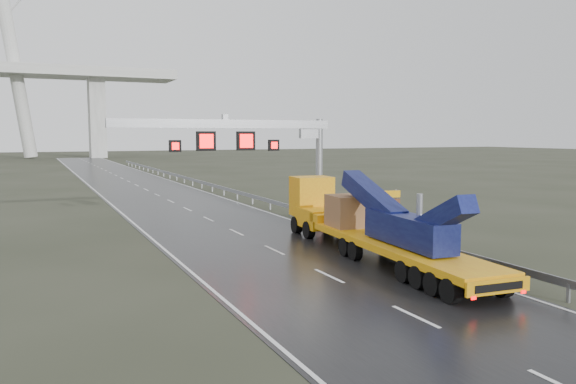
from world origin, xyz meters
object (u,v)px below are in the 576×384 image
sign_gantry (256,142)px  striped_barrier (319,218)px  heavy_haul_truck (359,220)px  exit_sign_pair (389,202)px

sign_gantry → striped_barrier: (3.90, -1.71, -5.13)m
heavy_haul_truck → striped_barrier: bearing=80.6°
striped_barrier → exit_sign_pair: bearing=-54.1°
exit_sign_pair → striped_barrier: size_ratio=2.71×
sign_gantry → striped_barrier: 6.66m
heavy_haul_truck → striped_barrier: 8.62m
exit_sign_pair → striped_barrier: bearing=142.4°
sign_gantry → striped_barrier: sign_gantry is taller
sign_gantry → exit_sign_pair: bearing=-38.3°
exit_sign_pair → striped_barrier: 4.99m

